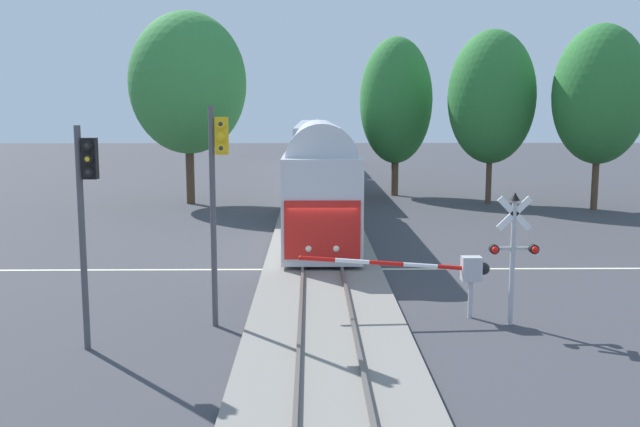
{
  "coord_description": "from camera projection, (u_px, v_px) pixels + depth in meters",
  "views": [
    {
      "loc": [
        -0.42,
        -26.05,
        5.9
      ],
      "look_at": [
        -0.06,
        0.97,
        2.0
      ],
      "focal_mm": 39.48,
      "sensor_mm": 36.0,
      "label": 1
    }
  ],
  "objects": [
    {
      "name": "ground_plane",
      "position": [
        322.0,
        269.0,
        26.63
      ],
      "size": [
        220.0,
        220.0,
        0.0
      ],
      "primitive_type": "plane",
      "color": "#3D3D42"
    },
    {
      "name": "road_centre_stripe",
      "position": [
        322.0,
        269.0,
        26.63
      ],
      "size": [
        44.0,
        0.2,
        0.01
      ],
      "color": "beige",
      "rests_on": "ground"
    },
    {
      "name": "railway_track",
      "position": [
        322.0,
        267.0,
        26.61
      ],
      "size": [
        4.4,
        80.0,
        0.32
      ],
      "color": "gray",
      "rests_on": "ground"
    },
    {
      "name": "commuter_train",
      "position": [
        316.0,
        153.0,
        54.56
      ],
      "size": [
        3.04,
        63.3,
        5.16
      ],
      "color": "silver",
      "rests_on": "railway_track"
    },
    {
      "name": "crossing_gate_near",
      "position": [
        451.0,
        270.0,
        20.17
      ],
      "size": [
        5.5,
        0.4,
        1.85
      ],
      "color": "#B7B7BC",
      "rests_on": "ground"
    },
    {
      "name": "crossing_signal_mast",
      "position": [
        513.0,
        245.0,
        19.37
      ],
      "size": [
        1.36,
        0.44,
        3.73
      ],
      "color": "#B2B2B7",
      "rests_on": "ground"
    },
    {
      "name": "traffic_signal_near_left",
      "position": [
        86.0,
        201.0,
        17.13
      ],
      "size": [
        0.53,
        0.38,
        5.59
      ],
      "color": "#4C4C51",
      "rests_on": "ground"
    },
    {
      "name": "traffic_signal_median",
      "position": [
        217.0,
        181.0,
        18.99
      ],
      "size": [
        0.53,
        0.38,
        6.07
      ],
      "color": "#4C4C51",
      "rests_on": "ground"
    },
    {
      "name": "elm_centre_background",
      "position": [
        396.0,
        101.0,
        49.32
      ],
      "size": [
        5.09,
        5.09,
        11.12
      ],
      "color": "brown",
      "rests_on": "ground"
    },
    {
      "name": "oak_behind_train",
      "position": [
        188.0,
        83.0,
        44.65
      ],
      "size": [
        7.43,
        7.43,
        12.22
      ],
      "color": "#4C3828",
      "rests_on": "ground"
    },
    {
      "name": "oak_far_right",
      "position": [
        492.0,
        97.0,
        44.82
      ],
      "size": [
        5.54,
        5.54,
        11.1
      ],
      "color": "brown",
      "rests_on": "ground"
    },
    {
      "name": "maple_right_background",
      "position": [
        600.0,
        95.0,
        42.06
      ],
      "size": [
        5.56,
        5.56,
        11.12
      ],
      "color": "brown",
      "rests_on": "ground"
    }
  ]
}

